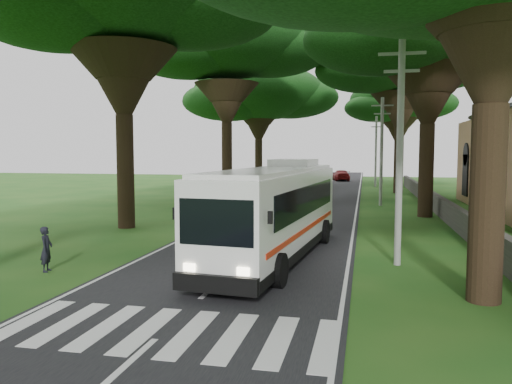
{
  "coord_description": "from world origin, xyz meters",
  "views": [
    {
      "loc": [
        4.32,
        -12.15,
        4.04
      ],
      "look_at": [
        -0.48,
        9.82,
        2.2
      ],
      "focal_mm": 35.0,
      "sensor_mm": 36.0,
      "label": 1
    }
  ],
  "objects_px": {
    "pole_mid": "(382,149)",
    "pedestrian": "(46,249)",
    "distant_car_b": "(309,180)",
    "distant_car_c": "(341,175)",
    "distant_car_a": "(304,181)",
    "pole_near": "(400,147)",
    "pole_far": "(376,150)",
    "coach_bus": "(276,210)"
  },
  "relations": [
    {
      "from": "distant_car_a",
      "to": "distant_car_b",
      "type": "xyz_separation_m",
      "value": [
        0.07,
        4.78,
        -0.09
      ]
    },
    {
      "from": "distant_car_b",
      "to": "distant_car_a",
      "type": "bearing_deg",
      "value": -102.98
    },
    {
      "from": "distant_car_a",
      "to": "distant_car_b",
      "type": "relative_size",
      "value": 1.1
    },
    {
      "from": "distant_car_a",
      "to": "distant_car_c",
      "type": "xyz_separation_m",
      "value": [
        3.29,
        15.24,
        -0.01
      ]
    },
    {
      "from": "coach_bus",
      "to": "distant_car_b",
      "type": "xyz_separation_m",
      "value": [
        -3.2,
        40.75,
        -1.16
      ]
    },
    {
      "from": "pole_near",
      "to": "distant_car_a",
      "type": "height_order",
      "value": "pole_near"
    },
    {
      "from": "pole_far",
      "to": "distant_car_b",
      "type": "height_order",
      "value": "pole_far"
    },
    {
      "from": "pole_far",
      "to": "distant_car_a",
      "type": "distance_m",
      "value": 9.28
    },
    {
      "from": "pole_mid",
      "to": "pedestrian",
      "type": "relative_size",
      "value": 5.25
    },
    {
      "from": "distant_car_a",
      "to": "pole_mid",
      "type": "bearing_deg",
      "value": 118.71
    },
    {
      "from": "pole_near",
      "to": "pedestrian",
      "type": "distance_m",
      "value": 12.59
    },
    {
      "from": "pole_near",
      "to": "pole_far",
      "type": "bearing_deg",
      "value": 90.0
    },
    {
      "from": "distant_car_b",
      "to": "distant_car_c",
      "type": "xyz_separation_m",
      "value": [
        3.22,
        10.46,
        0.07
      ]
    },
    {
      "from": "pole_near",
      "to": "distant_car_c",
      "type": "bearing_deg",
      "value": 94.9
    },
    {
      "from": "coach_bus",
      "to": "distant_car_a",
      "type": "xyz_separation_m",
      "value": [
        -3.27,
        35.96,
        -1.07
      ]
    },
    {
      "from": "pole_far",
      "to": "pedestrian",
      "type": "distance_m",
      "value": 45.17
    },
    {
      "from": "distant_car_b",
      "to": "pedestrian",
      "type": "xyz_separation_m",
      "value": [
        -3.97,
        -44.4,
        0.09
      ]
    },
    {
      "from": "pole_mid",
      "to": "distant_car_a",
      "type": "distance_m",
      "value": 18.16
    },
    {
      "from": "distant_car_b",
      "to": "pedestrian",
      "type": "height_order",
      "value": "pedestrian"
    },
    {
      "from": "pole_near",
      "to": "distant_car_a",
      "type": "bearing_deg",
      "value": 102.03
    },
    {
      "from": "pole_mid",
      "to": "distant_car_c",
      "type": "distance_m",
      "value": 31.83
    },
    {
      "from": "pole_near",
      "to": "distant_car_a",
      "type": "xyz_separation_m",
      "value": [
        -7.69,
        36.09,
        -3.42
      ]
    },
    {
      "from": "pole_mid",
      "to": "distant_car_c",
      "type": "bearing_deg",
      "value": 97.99
    },
    {
      "from": "pole_near",
      "to": "pedestrian",
      "type": "xyz_separation_m",
      "value": [
        -11.59,
        -3.52,
        -3.42
      ]
    },
    {
      "from": "distant_car_a",
      "to": "pedestrian",
      "type": "relative_size",
      "value": 2.82
    },
    {
      "from": "coach_bus",
      "to": "distant_car_a",
      "type": "height_order",
      "value": "coach_bus"
    },
    {
      "from": "pole_mid",
      "to": "distant_car_b",
      "type": "bearing_deg",
      "value": 110.07
    },
    {
      "from": "pole_mid",
      "to": "pole_far",
      "type": "xyz_separation_m",
      "value": [
        0.0,
        20.0,
        0.0
      ]
    },
    {
      "from": "coach_bus",
      "to": "distant_car_c",
      "type": "xyz_separation_m",
      "value": [
        0.02,
        51.21,
        -1.09
      ]
    },
    {
      "from": "pole_near",
      "to": "pole_far",
      "type": "distance_m",
      "value": 40.0
    },
    {
      "from": "distant_car_b",
      "to": "pedestrian",
      "type": "bearing_deg",
      "value": -107.26
    },
    {
      "from": "coach_bus",
      "to": "pedestrian",
      "type": "bearing_deg",
      "value": -147.36
    },
    {
      "from": "pole_far",
      "to": "pole_mid",
      "type": "bearing_deg",
      "value": -90.0
    },
    {
      "from": "pole_mid",
      "to": "distant_car_a",
      "type": "bearing_deg",
      "value": 115.55
    },
    {
      "from": "pole_mid",
      "to": "distant_car_b",
      "type": "relative_size",
      "value": 2.04
    },
    {
      "from": "pole_near",
      "to": "pedestrian",
      "type": "relative_size",
      "value": 5.25
    },
    {
      "from": "distant_car_a",
      "to": "distant_car_c",
      "type": "distance_m",
      "value": 15.59
    },
    {
      "from": "pole_mid",
      "to": "pedestrian",
      "type": "height_order",
      "value": "pole_mid"
    },
    {
      "from": "pole_mid",
      "to": "distant_car_a",
      "type": "relative_size",
      "value": 1.86
    },
    {
      "from": "distant_car_a",
      "to": "pedestrian",
      "type": "xyz_separation_m",
      "value": [
        -3.9,
        -39.62,
        0.0
      ]
    },
    {
      "from": "pole_near",
      "to": "pole_mid",
      "type": "distance_m",
      "value": 20.0
    },
    {
      "from": "distant_car_a",
      "to": "pedestrian",
      "type": "height_order",
      "value": "pedestrian"
    }
  ]
}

